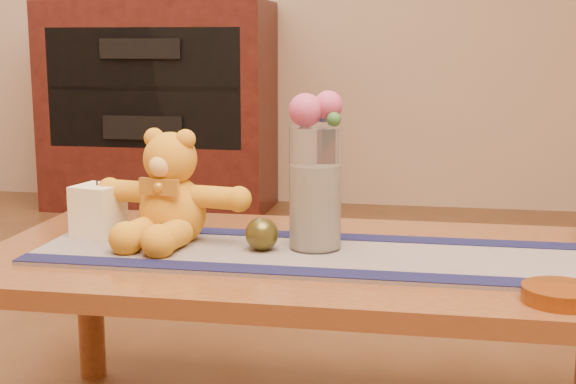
% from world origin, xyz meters
% --- Properties ---
extents(coffee_table_top, '(1.40, 0.70, 0.04)m').
position_xyz_m(coffee_table_top, '(0.00, 0.00, 0.43)').
color(coffee_table_top, '#603216').
rests_on(coffee_table_top, floor).
extents(table_leg_bl, '(0.07, 0.07, 0.41)m').
position_xyz_m(table_leg_bl, '(-0.64, 0.29, 0.21)').
color(table_leg_bl, '#603216').
rests_on(table_leg_bl, floor).
extents(persian_runner, '(1.20, 0.35, 0.01)m').
position_xyz_m(persian_runner, '(0.02, -0.03, 0.45)').
color(persian_runner, '#201947').
rests_on(persian_runner, coffee_table_top).
extents(runner_border_near, '(1.20, 0.06, 0.00)m').
position_xyz_m(runner_border_near, '(0.02, -0.17, 0.46)').
color(runner_border_near, '#121336').
rests_on(runner_border_near, persian_runner).
extents(runner_border_far, '(1.20, 0.06, 0.00)m').
position_xyz_m(runner_border_far, '(0.02, 0.12, 0.46)').
color(runner_border_far, '#121336').
rests_on(runner_border_far, persian_runner).
extents(teddy_bear, '(0.39, 0.34, 0.23)m').
position_xyz_m(teddy_bear, '(-0.31, 0.03, 0.57)').
color(teddy_bear, orange).
rests_on(teddy_bear, persian_runner).
extents(pillar_candle, '(0.11, 0.11, 0.11)m').
position_xyz_m(pillar_candle, '(-0.50, 0.04, 0.52)').
color(pillar_candle, '#FFEFBB').
rests_on(pillar_candle, persian_runner).
extents(candle_wick, '(0.00, 0.00, 0.01)m').
position_xyz_m(candle_wick, '(-0.50, 0.04, 0.58)').
color(candle_wick, black).
rests_on(candle_wick, pillar_candle).
extents(glass_vase, '(0.11, 0.11, 0.26)m').
position_xyz_m(glass_vase, '(0.01, 0.01, 0.59)').
color(glass_vase, silver).
rests_on(glass_vase, persian_runner).
extents(potpourri_fill, '(0.09, 0.09, 0.18)m').
position_xyz_m(potpourri_fill, '(0.01, 0.01, 0.55)').
color(potpourri_fill, beige).
rests_on(potpourri_fill, glass_vase).
extents(rose_left, '(0.07, 0.07, 0.07)m').
position_xyz_m(rose_left, '(-0.01, -0.00, 0.75)').
color(rose_left, '#C0446C').
rests_on(rose_left, glass_vase).
extents(rose_right, '(0.06, 0.06, 0.06)m').
position_xyz_m(rose_right, '(0.03, 0.01, 0.76)').
color(rose_right, '#C0446C').
rests_on(rose_right, glass_vase).
extents(blue_flower_back, '(0.04, 0.04, 0.04)m').
position_xyz_m(blue_flower_back, '(0.02, 0.04, 0.75)').
color(blue_flower_back, '#4C63A5').
rests_on(blue_flower_back, glass_vase).
extents(blue_flower_side, '(0.04, 0.04, 0.04)m').
position_xyz_m(blue_flower_side, '(-0.02, 0.03, 0.74)').
color(blue_flower_side, '#4C63A5').
rests_on(blue_flower_side, glass_vase).
extents(leaf_sprig, '(0.03, 0.03, 0.03)m').
position_xyz_m(leaf_sprig, '(0.05, -0.01, 0.74)').
color(leaf_sprig, '#33662D').
rests_on(leaf_sprig, glass_vase).
extents(bronze_ball, '(0.07, 0.07, 0.07)m').
position_xyz_m(bronze_ball, '(-0.10, -0.03, 0.49)').
color(bronze_ball, '#474017').
rests_on(bronze_ball, persian_runner).
extents(amber_dish, '(0.15, 0.15, 0.03)m').
position_xyz_m(amber_dish, '(0.47, -0.25, 0.46)').
color(amber_dish, '#BF5914').
rests_on(amber_dish, coffee_table_top).
extents(media_cabinet, '(1.20, 0.50, 1.10)m').
position_xyz_m(media_cabinet, '(-1.20, 2.48, 0.55)').
color(media_cabinet, black).
rests_on(media_cabinet, floor).
extents(cabinet_cavity, '(1.02, 0.03, 0.61)m').
position_xyz_m(cabinet_cavity, '(-1.20, 2.25, 0.66)').
color(cabinet_cavity, black).
rests_on(cabinet_cavity, media_cabinet).
extents(cabinet_shelf, '(1.02, 0.20, 0.02)m').
position_xyz_m(cabinet_shelf, '(-1.20, 2.33, 0.66)').
color(cabinet_shelf, black).
rests_on(cabinet_shelf, media_cabinet).
extents(stereo_upper, '(0.42, 0.28, 0.10)m').
position_xyz_m(stereo_upper, '(-1.20, 2.35, 0.86)').
color(stereo_upper, black).
rests_on(stereo_upper, media_cabinet).
extents(stereo_lower, '(0.42, 0.28, 0.12)m').
position_xyz_m(stereo_lower, '(-1.20, 2.35, 0.46)').
color(stereo_lower, black).
rests_on(stereo_lower, media_cabinet).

